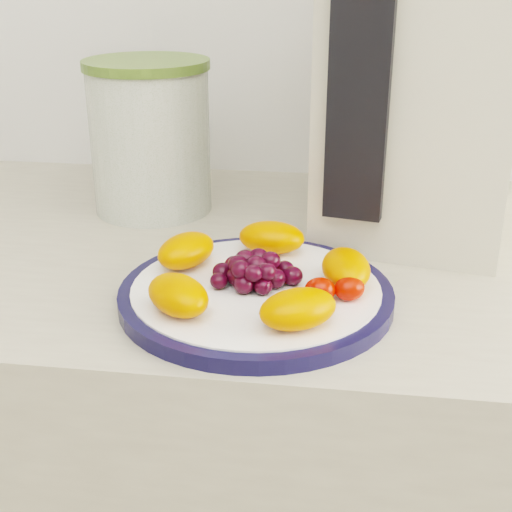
# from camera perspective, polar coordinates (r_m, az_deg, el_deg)

# --- Properties ---
(plate_rim) EXTENTS (0.27, 0.27, 0.01)m
(plate_rim) POSITION_cam_1_polar(r_m,az_deg,el_deg) (0.71, 0.00, -3.14)
(plate_rim) COLOR black
(plate_rim) RESTS_ON counter
(plate_face) EXTENTS (0.25, 0.25, 0.02)m
(plate_face) POSITION_cam_1_polar(r_m,az_deg,el_deg) (0.71, 0.00, -3.07)
(plate_face) COLOR white
(plate_face) RESTS_ON counter
(canister) EXTENTS (0.17, 0.17, 0.19)m
(canister) POSITION_cam_1_polar(r_m,az_deg,el_deg) (0.96, -8.43, 9.05)
(canister) COLOR #3A561C
(canister) RESTS_ON counter
(canister_lid) EXTENTS (0.18, 0.18, 0.01)m
(canister_lid) POSITION_cam_1_polar(r_m,az_deg,el_deg) (0.94, -8.79, 14.92)
(canister_lid) COLOR #4E6927
(canister_lid) RESTS_ON canister
(appliance_body) EXTENTS (0.26, 0.33, 0.37)m
(appliance_body) POSITION_cam_1_polar(r_m,az_deg,el_deg) (0.91, 13.59, 13.81)
(appliance_body) COLOR beige
(appliance_body) RESTS_ON counter
(appliance_panel) EXTENTS (0.07, 0.03, 0.28)m
(appliance_panel) POSITION_cam_1_polar(r_m,az_deg,el_deg) (0.76, 8.26, 12.91)
(appliance_panel) COLOR black
(appliance_panel) RESTS_ON appliance_body
(fruit_plate) EXTENTS (0.24, 0.23, 0.03)m
(fruit_plate) POSITION_cam_1_polar(r_m,az_deg,el_deg) (0.70, 0.22, -1.18)
(fruit_plate) COLOR #E35600
(fruit_plate) RESTS_ON plate_face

